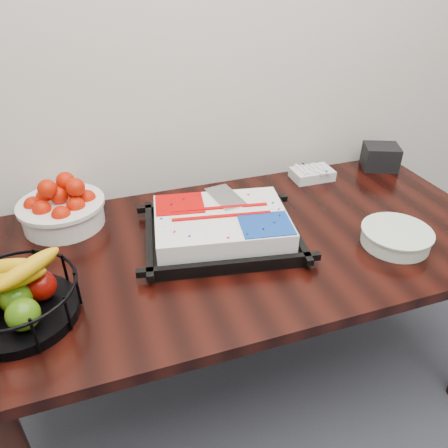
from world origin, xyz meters
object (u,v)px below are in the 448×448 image
object	(u,v)px
table	(251,258)
napkin_box	(380,157)
tangerine_bowl	(61,205)
fruit_basket	(16,298)
plate_stack	(396,237)
cake_tray	(221,227)

from	to	relation	value
table	napkin_box	xyz separation A→B (m)	(0.78, 0.35, 0.14)
table	tangerine_bowl	distance (m)	0.71
tangerine_bowl	fruit_basket	distance (m)	0.48
table	plate_stack	bearing A→B (deg)	-23.01
fruit_basket	plate_stack	xyz separation A→B (m)	(1.20, -0.04, -0.04)
cake_tray	plate_stack	bearing A→B (deg)	-22.09
tangerine_bowl	plate_stack	bearing A→B (deg)	-25.14
fruit_basket	plate_stack	distance (m)	1.21
cake_tray	napkin_box	bearing A→B (deg)	19.81
table	fruit_basket	size ratio (longest dim) A/B	5.39
table	plate_stack	distance (m)	0.51
cake_tray	tangerine_bowl	size ratio (longest dim) A/B	1.88
cake_tray	plate_stack	world-z (taller)	cake_tray
plate_stack	napkin_box	size ratio (longest dim) A/B	1.58
napkin_box	fruit_basket	bearing A→B (deg)	-161.73
table	tangerine_bowl	xyz separation A→B (m)	(-0.62, 0.31, 0.17)
fruit_basket	plate_stack	size ratio (longest dim) A/B	1.39
table	napkin_box	distance (m)	0.86
fruit_basket	tangerine_bowl	bearing A→B (deg)	74.40
tangerine_bowl	napkin_box	size ratio (longest dim) A/B	2.04
fruit_basket	cake_tray	bearing A→B (deg)	16.14
napkin_box	plate_stack	bearing A→B (deg)	-120.75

